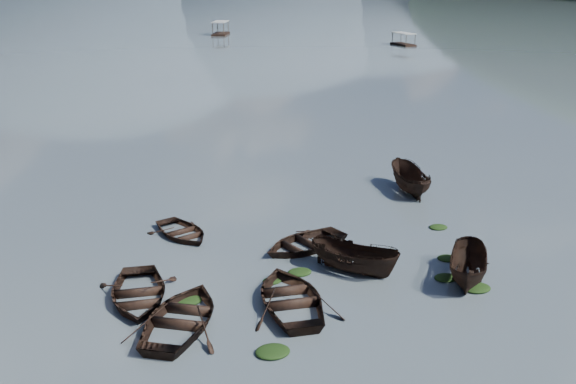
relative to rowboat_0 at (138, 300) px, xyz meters
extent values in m
plane|color=#4E5B62|center=(7.68, -5.91, 0.00)|extent=(2400.00, 2400.00, 0.00)
imported|color=black|center=(0.00, 0.00, 0.00)|extent=(3.44, 4.76, 0.97)
imported|color=black|center=(1.64, -2.39, 0.00)|extent=(5.36, 6.07, 1.04)
imported|color=black|center=(9.41, 0.44, 0.00)|extent=(4.17, 4.11, 1.64)
imported|color=black|center=(5.99, -1.81, 0.00)|extent=(3.63, 5.07, 1.05)
imported|color=black|center=(13.92, -1.50, 0.00)|extent=(3.54, 4.51, 1.65)
imported|color=black|center=(2.24, 6.32, 0.00)|extent=(4.14, 4.70, 0.81)
imported|color=black|center=(7.89, 3.46, 0.00)|extent=(5.42, 4.79, 0.93)
imported|color=black|center=(16.12, 10.09, 0.00)|extent=(2.05, 4.71, 1.78)
ellipsoid|color=black|center=(4.57, -5.04, 0.00)|extent=(1.24, 1.01, 0.27)
ellipsoid|color=black|center=(7.01, 0.84, 0.00)|extent=(1.08, 0.86, 0.24)
ellipsoid|color=black|center=(13.09, -1.10, 0.00)|extent=(1.03, 0.82, 0.22)
ellipsoid|color=black|center=(14.07, 0.75, 0.00)|extent=(0.92, 0.78, 0.21)
ellipsoid|color=black|center=(13.92, -2.28, 0.00)|extent=(1.23, 0.97, 0.25)
ellipsoid|color=black|center=(1.98, -0.64, 0.00)|extent=(1.12, 0.91, 0.24)
ellipsoid|color=black|center=(5.66, 0.35, 0.00)|extent=(0.83, 0.69, 0.17)
ellipsoid|color=black|center=(15.34, 4.36, 0.00)|extent=(0.98, 0.78, 0.21)
camera|label=1|loc=(0.75, -24.07, 12.75)|focal=40.00mm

